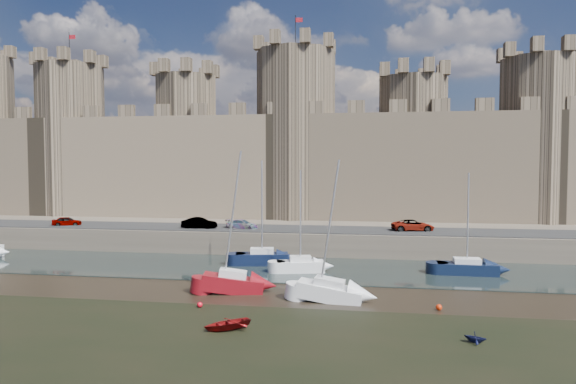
{
  "coord_description": "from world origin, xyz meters",
  "views": [
    {
      "loc": [
        12.25,
        -23.2,
        9.77
      ],
      "look_at": [
        5.08,
        22.0,
        7.37
      ],
      "focal_mm": 32.0,
      "sensor_mm": 36.0,
      "label": 1
    }
  ],
  "objects_px": {
    "car_2": "(242,224)",
    "sailboat_1": "(262,257)",
    "car_3": "(413,226)",
    "car_0": "(67,221)",
    "sailboat_4": "(233,282)",
    "sailboat_2": "(300,264)",
    "sailboat_5": "(330,291)",
    "sailboat_3": "(467,267)",
    "car_1": "(199,223)"
  },
  "relations": [
    {
      "from": "car_2",
      "to": "sailboat_1",
      "type": "xyz_separation_m",
      "value": [
        3.99,
        -7.98,
        -2.23
      ]
    },
    {
      "from": "car_2",
      "to": "car_3",
      "type": "bearing_deg",
      "value": -78.07
    },
    {
      "from": "car_0",
      "to": "sailboat_4",
      "type": "bearing_deg",
      "value": -145.29
    },
    {
      "from": "sailboat_2",
      "to": "sailboat_5",
      "type": "xyz_separation_m",
      "value": [
        3.36,
        -9.22,
        -0.03
      ]
    },
    {
      "from": "sailboat_3",
      "to": "sailboat_5",
      "type": "bearing_deg",
      "value": -136.2
    },
    {
      "from": "sailboat_1",
      "to": "sailboat_2",
      "type": "xyz_separation_m",
      "value": [
        4.16,
        -2.88,
        -0.04
      ]
    },
    {
      "from": "sailboat_2",
      "to": "sailboat_3",
      "type": "distance_m",
      "value": 14.85
    },
    {
      "from": "sailboat_4",
      "to": "car_2",
      "type": "bearing_deg",
      "value": 90.79
    },
    {
      "from": "car_2",
      "to": "sailboat_3",
      "type": "bearing_deg",
      "value": -103.42
    },
    {
      "from": "sailboat_2",
      "to": "sailboat_4",
      "type": "xyz_separation_m",
      "value": [
        -4.15,
        -7.92,
        0.03
      ]
    },
    {
      "from": "car_3",
      "to": "sailboat_2",
      "type": "xyz_separation_m",
      "value": [
        -10.91,
        -11.84,
        -2.38
      ]
    },
    {
      "from": "sailboat_1",
      "to": "car_1",
      "type": "bearing_deg",
      "value": 130.0
    },
    {
      "from": "sailboat_2",
      "to": "car_2",
      "type": "bearing_deg",
      "value": 114.07
    },
    {
      "from": "car_0",
      "to": "car_1",
      "type": "bearing_deg",
      "value": -110.16
    },
    {
      "from": "car_2",
      "to": "sailboat_1",
      "type": "height_order",
      "value": "sailboat_1"
    },
    {
      "from": "sailboat_2",
      "to": "car_0",
      "type": "bearing_deg",
      "value": 147.75
    },
    {
      "from": "car_1",
      "to": "sailboat_3",
      "type": "bearing_deg",
      "value": -108.98
    },
    {
      "from": "sailboat_1",
      "to": "sailboat_4",
      "type": "distance_m",
      "value": 10.8
    },
    {
      "from": "sailboat_4",
      "to": "sailboat_2",
      "type": "bearing_deg",
      "value": 51.1
    },
    {
      "from": "sailboat_2",
      "to": "sailboat_5",
      "type": "distance_m",
      "value": 9.81
    },
    {
      "from": "sailboat_2",
      "to": "sailboat_4",
      "type": "distance_m",
      "value": 8.95
    },
    {
      "from": "car_3",
      "to": "sailboat_4",
      "type": "distance_m",
      "value": 24.96
    },
    {
      "from": "car_2",
      "to": "car_3",
      "type": "xyz_separation_m",
      "value": [
        19.06,
        0.98,
        0.1
      ]
    },
    {
      "from": "car_1",
      "to": "car_2",
      "type": "height_order",
      "value": "car_1"
    },
    {
      "from": "car_0",
      "to": "sailboat_1",
      "type": "bearing_deg",
      "value": -126.01
    },
    {
      "from": "sailboat_3",
      "to": "sailboat_4",
      "type": "height_order",
      "value": "sailboat_4"
    },
    {
      "from": "sailboat_2",
      "to": "sailboat_3",
      "type": "height_order",
      "value": "sailboat_2"
    },
    {
      "from": "sailboat_5",
      "to": "car_2",
      "type": "bearing_deg",
      "value": 124.89
    },
    {
      "from": "car_2",
      "to": "sailboat_2",
      "type": "bearing_deg",
      "value": -134.12
    },
    {
      "from": "car_0",
      "to": "car_2",
      "type": "bearing_deg",
      "value": -108.34
    },
    {
      "from": "car_2",
      "to": "sailboat_5",
      "type": "distance_m",
      "value": 23.26
    },
    {
      "from": "sailboat_2",
      "to": "sailboat_5",
      "type": "bearing_deg",
      "value": -82.8
    },
    {
      "from": "car_0",
      "to": "sailboat_2",
      "type": "distance_m",
      "value": 31.46
    },
    {
      "from": "car_0",
      "to": "sailboat_2",
      "type": "height_order",
      "value": "sailboat_2"
    },
    {
      "from": "sailboat_1",
      "to": "sailboat_3",
      "type": "height_order",
      "value": "sailboat_1"
    },
    {
      "from": "car_3",
      "to": "sailboat_3",
      "type": "distance_m",
      "value": 11.39
    },
    {
      "from": "sailboat_2",
      "to": "car_3",
      "type": "bearing_deg",
      "value": 34.52
    },
    {
      "from": "car_1",
      "to": "sailboat_4",
      "type": "height_order",
      "value": "sailboat_4"
    },
    {
      "from": "car_0",
      "to": "sailboat_1",
      "type": "distance_m",
      "value": 26.62
    },
    {
      "from": "sailboat_3",
      "to": "car_2",
      "type": "bearing_deg",
      "value": 158.46
    },
    {
      "from": "car_0",
      "to": "car_3",
      "type": "distance_m",
      "value": 40.52
    },
    {
      "from": "car_3",
      "to": "sailboat_5",
      "type": "xyz_separation_m",
      "value": [
        -7.55,
        -21.06,
        -2.4
      ]
    },
    {
      "from": "car_1",
      "to": "sailboat_5",
      "type": "xyz_separation_m",
      "value": [
        16.39,
        -19.45,
        -2.41
      ]
    },
    {
      "from": "car_0",
      "to": "sailboat_5",
      "type": "bearing_deg",
      "value": -140.29
    },
    {
      "from": "sailboat_1",
      "to": "sailboat_3",
      "type": "distance_m",
      "value": 19.0
    },
    {
      "from": "car_0",
      "to": "sailboat_3",
      "type": "height_order",
      "value": "sailboat_3"
    },
    {
      "from": "car_0",
      "to": "sailboat_2",
      "type": "bearing_deg",
      "value": -128.89
    },
    {
      "from": "sailboat_5",
      "to": "sailboat_1",
      "type": "bearing_deg",
      "value": 126.93
    },
    {
      "from": "car_2",
      "to": "sailboat_5",
      "type": "bearing_deg",
      "value": -141.19
    },
    {
      "from": "car_3",
      "to": "sailboat_3",
      "type": "relative_size",
      "value": 0.51
    }
  ]
}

